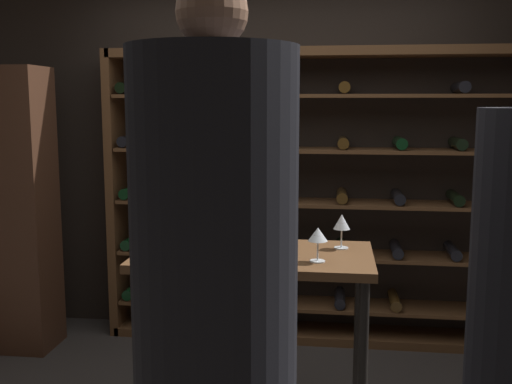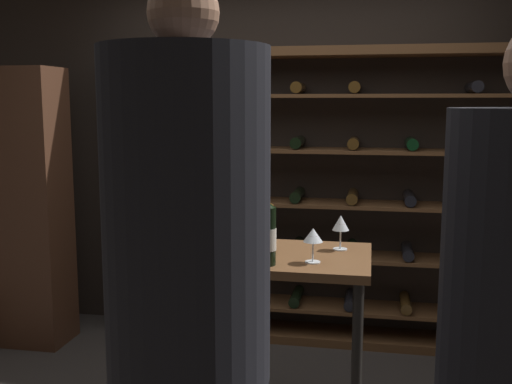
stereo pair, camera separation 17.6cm
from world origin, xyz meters
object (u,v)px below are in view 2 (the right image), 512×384
display_cabinet (32,208)px  wine_glass_stemmed_left (341,224)px  wine_bottle_amber_reserve (266,233)px  wine_rack (321,200)px  wine_bottle_green_slim (265,225)px  wine_glass_stemmed_right (313,237)px  person_guest_khaki (188,299)px  tasting_table (252,278)px

display_cabinet → wine_glass_stemmed_left: 2.32m
wine_bottle_amber_reserve → wine_glass_stemmed_left: wine_bottle_amber_reserve is taller
wine_bottle_amber_reserve → wine_glass_stemmed_left: size_ratio=2.25×
wine_rack → wine_glass_stemmed_left: (0.20, -1.28, 0.09)m
wine_bottle_amber_reserve → display_cabinet: bearing=146.5°
wine_bottle_green_slim → display_cabinet: bearing=150.9°
wine_glass_stemmed_right → person_guest_khaki: bearing=-105.0°
tasting_table → display_cabinet: size_ratio=0.58×
wine_bottle_amber_reserve → wine_rack: bearing=86.4°
person_guest_khaki → wine_bottle_amber_reserve: size_ratio=5.36×
wine_rack → wine_bottle_green_slim: 1.41m
person_guest_khaki → wine_glass_stemmed_right: size_ratio=13.08×
display_cabinet → tasting_table: bearing=-30.4°
wine_rack → tasting_table: (-0.20, -1.42, -0.15)m
wine_rack → wine_bottle_green_slim: bearing=-95.9°
wine_rack → display_cabinet: size_ratio=1.52×
wine_rack → person_guest_khaki: size_ratio=1.44×
tasting_table → wine_glass_stemmed_right: 0.40m
wine_bottle_green_slim → wine_bottle_amber_reserve: bearing=-78.6°
person_guest_khaki → wine_bottle_amber_reserve: (0.07, 0.91, 0.00)m
wine_rack → wine_glass_stemmed_right: 1.55m
wine_glass_stemmed_left → wine_bottle_green_slim: bearing=-162.0°
display_cabinet → wine_bottle_amber_reserve: display_cabinet is taller
display_cabinet → wine_bottle_amber_reserve: size_ratio=5.08×
wine_bottle_amber_reserve → wine_glass_stemmed_left: 0.45m
wine_glass_stemmed_right → tasting_table: bearing=156.7°
person_guest_khaki → display_cabinet: bearing=-72.7°
wine_bottle_green_slim → wine_glass_stemmed_right: wine_bottle_green_slim is taller
wine_bottle_amber_reserve → wine_bottle_green_slim: 0.23m
tasting_table → person_guest_khaki: person_guest_khaki is taller
wine_rack → display_cabinet: (-1.94, -0.40, -0.05)m
wine_rack → display_cabinet: 1.98m
tasting_table → wine_glass_stemmed_right: wine_glass_stemmed_right is taller
person_guest_khaki → wine_glass_stemmed_right: bearing=-127.4°
person_guest_khaki → wine_bottle_amber_reserve: 0.91m
wine_glass_stemmed_right → display_cabinet: bearing=150.6°
tasting_table → person_guest_khaki: (0.03, -1.11, 0.26)m
display_cabinet → wine_bottle_green_slim: (1.79, -1.00, 0.15)m
display_cabinet → wine_rack: bearing=11.6°
wine_glass_stemmed_right → wine_bottle_green_slim: bearing=148.1°
wine_bottle_green_slim → wine_glass_stemmed_right: 0.28m
tasting_table → display_cabinet: bearing=149.6°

